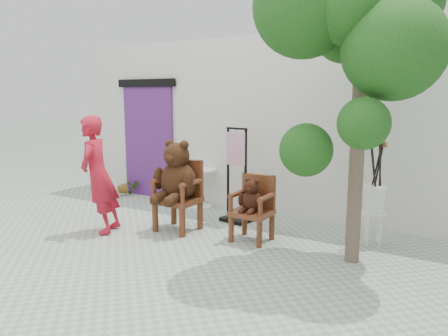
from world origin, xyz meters
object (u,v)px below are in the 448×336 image
Objects in this scene: person at (98,175)px; tree at (357,28)px; chair_big at (177,180)px; chair_small at (253,203)px; display_stand at (236,186)px; cafe_table at (200,183)px; stool_bucket at (375,198)px.

tree is at bearing 78.27° from person.
chair_small is at bearing 8.10° from chair_big.
display_stand is at bearing 113.32° from person.
chair_big is 1.43m from cafe_table.
display_stand is at bearing -179.68° from stool_bucket.
chair_big is 2.80m from stool_bucket.
stool_bucket reaches higher than chair_big.
chair_big is 0.38× the size of tree.
chair_small is at bearing 88.73° from person.
stool_bucket is at bearing -7.97° from cafe_table.
cafe_table is 0.48× the size of stool_bucket.
chair_small is 0.95m from display_stand.
cafe_table is at bearing 110.46° from chair_big.
display_stand is 1.04× the size of stool_bucket.
person is 4.02m from tree.
cafe_table is (-1.67, 1.14, -0.10)m from chair_small.
person is at bearing -156.94° from stool_bucket.
chair_big is 0.90× the size of display_stand.
stool_bucket reaches higher than chair_small.
stool_bucket is (1.48, 0.70, 0.10)m from chair_small.
chair_big is 1.50× the size of chair_small.
chair_big reaches higher than chair_small.
display_stand is (0.53, 0.85, -0.18)m from chair_big.
cafe_table is at bearing 165.97° from display_stand.
display_stand is at bearing 133.60° from chair_small.
stool_bucket is 2.29m from tree.
chair_small is 0.25× the size of tree.
display_stand is (-0.65, 0.69, 0.04)m from chair_small.
tree is at bearing 0.24° from chair_big.
tree is (-0.12, -0.86, 2.12)m from stool_bucket.
chair_small is at bearing -154.72° from stool_bucket.
chair_big is at bearing -161.95° from stool_bucket.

